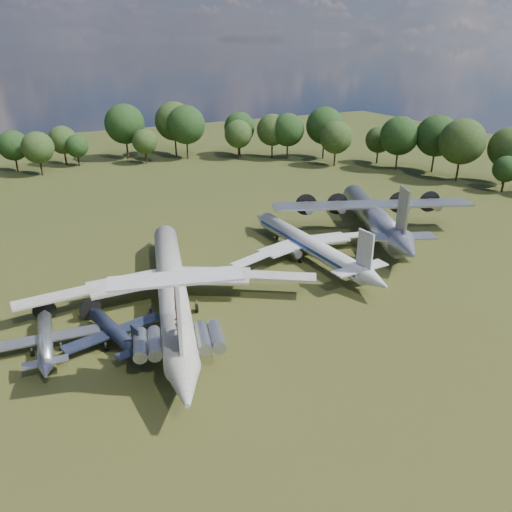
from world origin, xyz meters
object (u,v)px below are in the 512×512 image
small_prop_northwest (46,342)px  person_on_il62 (178,322)px  tu104_jet (309,247)px  small_prop_west (116,336)px  an12_transport (373,220)px  il62_airliner (172,290)px

small_prop_northwest → person_on_il62: 17.30m
tu104_jet → small_prop_west: (-34.60, -10.97, -0.72)m
tu104_jet → small_prop_west: size_ratio=2.32×
tu104_jet → an12_transport: (17.11, 4.30, 0.81)m
tu104_jet → small_prop_northwest: (-42.25, -8.63, -0.72)m
tu104_jet → person_on_il62: (-29.50, -19.27, 4.13)m
an12_transport → person_on_il62: bearing=-130.1°
person_on_il62 → tu104_jet: bearing=-119.6°
small_prop_northwest → il62_airliner: bearing=16.9°
il62_airliner → small_prop_west: size_ratio=3.12×
il62_airliner → small_prop_northwest: size_ratio=3.12×
il62_airliner → an12_transport: an12_transport is taller
small_prop_northwest → person_on_il62: size_ratio=9.05×
an12_transport → small_prop_northwest: an12_transport is taller
small_prop_west → person_on_il62: person_on_il62 is taller
tu104_jet → an12_transport: bearing=12.6°
il62_airliner → tu104_jet: 26.18m
il62_airliner → tu104_jet: il62_airliner is taller
small_prop_northwest → tu104_jet: bearing=17.4°
an12_transport → person_on_il62: size_ratio=22.53×
person_on_il62 → il62_airliner: bearing=-78.4°
an12_transport → small_prop_northwest: bearing=-144.6°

